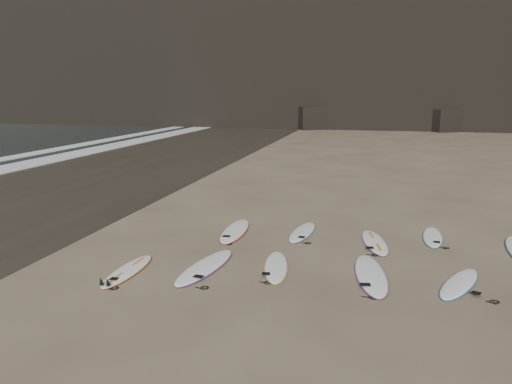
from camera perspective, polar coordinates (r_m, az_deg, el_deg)
ground at (r=12.24m, az=6.84°, el=-8.97°), size 240.00×240.00×0.00m
wet_sand at (r=26.07m, az=-19.88°, el=1.43°), size 12.00×200.00×0.01m
surfboard_0 at (r=12.48m, az=-14.46°, el=-8.67°), size 0.56×2.31×0.08m
surfboard_1 at (r=12.39m, az=-5.82°, el=-8.46°), size 1.03×2.83×0.10m
surfboard_2 at (r=12.37m, az=2.31°, el=-8.47°), size 0.94×2.35×0.08m
surfboard_3 at (r=12.13m, az=12.98°, el=-9.14°), size 1.04×2.86×0.10m
surfboard_4 at (r=12.22m, az=22.22°, el=-9.63°), size 1.39×2.29×0.08m
surfboard_5 at (r=15.37m, az=-2.41°, el=-4.42°), size 0.81×2.77×0.10m
surfboard_6 at (r=15.30m, az=5.33°, el=-4.56°), size 0.79×2.38×0.08m
surfboard_7 at (r=14.64m, az=13.41°, el=-5.57°), size 1.02×2.50×0.09m
surfboard_8 at (r=15.64m, az=19.54°, el=-4.85°), size 0.69×2.24×0.08m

